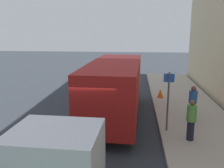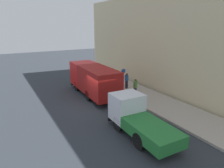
{
  "view_description": "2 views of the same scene",
  "coord_description": "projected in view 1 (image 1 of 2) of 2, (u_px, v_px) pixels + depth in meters",
  "views": [
    {
      "loc": [
        1.89,
        -9.17,
        4.47
      ],
      "look_at": [
        0.69,
        2.99,
        1.71
      ],
      "focal_mm": 39.03,
      "sensor_mm": 36.0,
      "label": 1
    },
    {
      "loc": [
        -7.1,
        -14.81,
        6.73
      ],
      "look_at": [
        1.77,
        0.49,
        1.54
      ],
      "focal_mm": 32.49,
      "sensor_mm": 36.0,
      "label": 2
    }
  ],
  "objects": [
    {
      "name": "traffic_cone_orange",
      "position": [
        160.0,
        93.0,
        15.65
      ],
      "size": [
        0.4,
        0.4,
        0.57
      ],
      "primitive_type": "cone",
      "color": "orange",
      "rests_on": "sidewalk"
    },
    {
      "name": "sidewalk",
      "position": [
        209.0,
        143.0,
        9.59
      ],
      "size": [
        3.71,
        30.0,
        0.17
      ],
      "primitive_type": "cube",
      "color": "#ADA394",
      "rests_on": "ground"
    },
    {
      "name": "large_utility_truck",
      "position": [
        115.0,
        87.0,
        12.16
      ],
      "size": [
        2.62,
        7.76,
        2.92
      ],
      "rotation": [
        0.0,
        0.0,
        -0.03
      ],
      "color": "red",
      "rests_on": "ground"
    },
    {
      "name": "pedestrian_walking",
      "position": [
        193.0,
        102.0,
        11.7
      ],
      "size": [
        0.55,
        0.55,
        1.67
      ],
      "rotation": [
        0.0,
        0.0,
        2.15
      ],
      "color": "#241D2D",
      "rests_on": "sidewalk"
    },
    {
      "name": "pedestrian_standing",
      "position": [
        191.0,
        119.0,
        9.51
      ],
      "size": [
        0.48,
        0.48,
        1.64
      ],
      "rotation": [
        0.0,
        0.0,
        2.81
      ],
      "color": "black",
      "rests_on": "sidewalk"
    },
    {
      "name": "street_sign_post",
      "position": [
        168.0,
        97.0,
        10.27
      ],
      "size": [
        0.44,
        0.08,
        2.57
      ],
      "color": "#4C5156",
      "rests_on": "sidewalk"
    },
    {
      "name": "ground",
      "position": [
        88.0,
        140.0,
        10.07
      ],
      "size": [
        80.0,
        80.0,
        0.0
      ],
      "primitive_type": "plane",
      "color": "#2C3138"
    }
  ]
}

